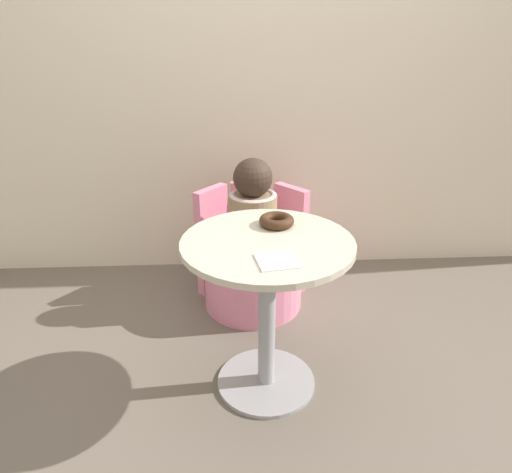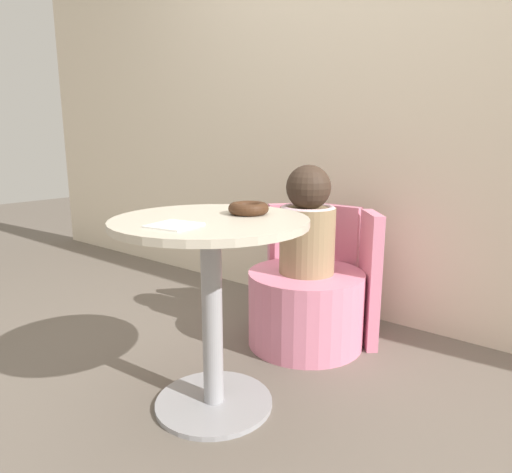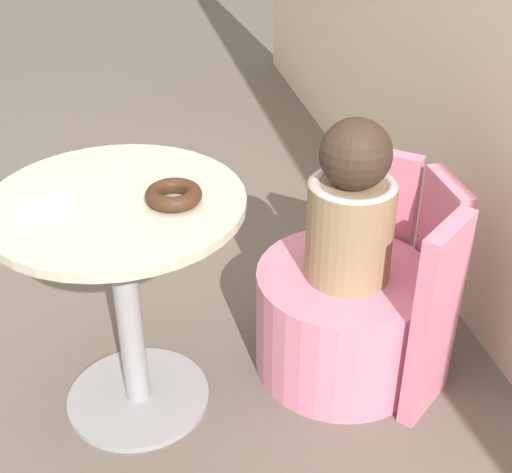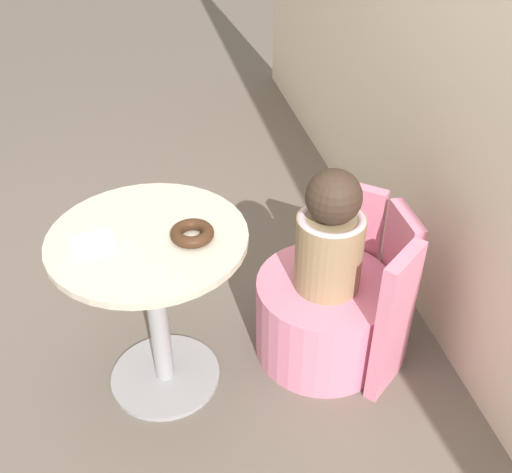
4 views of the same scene
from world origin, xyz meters
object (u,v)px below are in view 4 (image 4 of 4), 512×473
object	(u,v)px
tub_chair	(324,316)
donut	(193,233)
child_figure	(331,235)
round_table	(154,282)

from	to	relation	value
tub_chair	donut	distance (m)	0.73
tub_chair	child_figure	distance (m)	0.40
tub_chair	child_figure	size ratio (longest dim) A/B	1.09
donut	child_figure	bearing A→B (deg)	98.37
round_table	donut	world-z (taller)	donut
tub_chair	round_table	bearing A→B (deg)	-87.65
round_table	tub_chair	xyz separation A→B (m)	(-0.03, 0.63, -0.31)
child_figure	donut	bearing A→B (deg)	-81.63
round_table	child_figure	bearing A→B (deg)	92.35
round_table	child_figure	size ratio (longest dim) A/B	1.41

